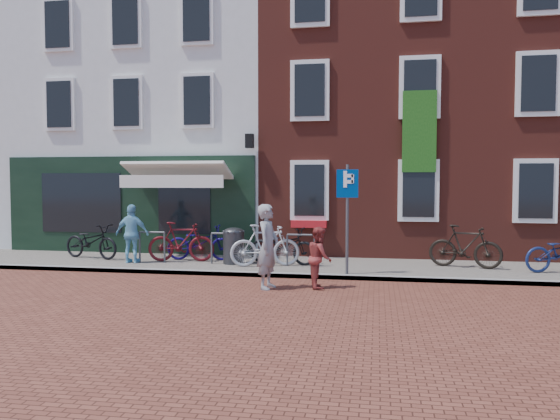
% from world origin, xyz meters
% --- Properties ---
extents(ground, '(80.00, 80.00, 0.00)m').
position_xyz_m(ground, '(0.00, 0.00, 0.00)').
color(ground, brown).
extents(sidewalk, '(24.00, 3.00, 0.10)m').
position_xyz_m(sidewalk, '(1.00, 1.50, 0.05)').
color(sidewalk, slate).
rests_on(sidewalk, ground).
extents(building_stucco, '(8.00, 8.00, 9.00)m').
position_xyz_m(building_stucco, '(-5.00, 7.00, 4.50)').
color(building_stucco, silver).
rests_on(building_stucco, ground).
extents(building_brick_mid, '(6.00, 8.00, 10.00)m').
position_xyz_m(building_brick_mid, '(2.00, 7.00, 5.00)').
color(building_brick_mid, maroon).
rests_on(building_brick_mid, ground).
extents(building_brick_right, '(6.00, 8.00, 10.00)m').
position_xyz_m(building_brick_right, '(8.00, 7.00, 5.00)').
color(building_brick_right, maroon).
rests_on(building_brick_right, ground).
extents(litter_bin, '(0.55, 0.55, 1.01)m').
position_xyz_m(litter_bin, '(-1.29, 1.33, 0.62)').
color(litter_bin, '#323234').
rests_on(litter_bin, sidewalk).
extents(parking_sign, '(0.50, 0.08, 2.54)m').
position_xyz_m(parking_sign, '(1.72, 0.24, 1.79)').
color(parking_sign, '#4C4C4F').
rests_on(parking_sign, sidewalk).
extents(woman, '(0.52, 0.70, 1.78)m').
position_xyz_m(woman, '(0.15, -1.27, 0.89)').
color(woman, gray).
rests_on(woman, ground).
extents(boy, '(0.61, 0.72, 1.29)m').
position_xyz_m(boy, '(1.20, -1.00, 0.65)').
color(boy, '#973532').
rests_on(boy, ground).
extents(cafe_person, '(0.91, 0.38, 1.54)m').
position_xyz_m(cafe_person, '(-3.97, 1.00, 0.87)').
color(cafe_person, '#75BAD8').
rests_on(cafe_person, sidewalk).
extents(bicycle_0, '(1.93, 1.09, 0.96)m').
position_xyz_m(bicycle_0, '(-5.45, 1.56, 0.58)').
color(bicycle_0, black).
rests_on(bicycle_0, sidewalk).
extents(bicycle_1, '(1.83, 0.81, 1.07)m').
position_xyz_m(bicycle_1, '(-2.77, 1.44, 0.63)').
color(bicycle_1, '#540E13').
rests_on(bicycle_1, sidewalk).
extents(bicycle_2, '(1.88, 0.80, 0.96)m').
position_xyz_m(bicycle_2, '(-2.36, 1.79, 0.58)').
color(bicycle_2, '#120751').
rests_on(bicycle_2, sidewalk).
extents(bicycle_3, '(1.84, 1.04, 1.07)m').
position_xyz_m(bicycle_3, '(-0.39, 1.02, 0.63)').
color(bicycle_3, '#B5B5B7').
rests_on(bicycle_3, sidewalk).
extents(bicycle_4, '(1.92, 0.99, 0.96)m').
position_xyz_m(bicycle_4, '(-0.01, 1.47, 0.58)').
color(bicycle_4, black).
rests_on(bicycle_4, sidewalk).
extents(bicycle_5, '(1.84, 0.99, 1.07)m').
position_xyz_m(bicycle_5, '(4.56, 1.70, 0.63)').
color(bicycle_5, black).
rests_on(bicycle_5, sidewalk).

